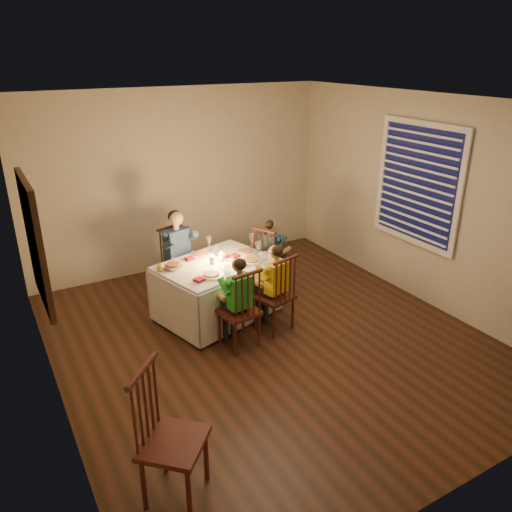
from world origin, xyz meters
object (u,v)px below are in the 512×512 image
chair_end (270,291)px  serving_bowl (173,267)px  chair_extra (178,493)px  adult (181,296)px  chair_near_right (274,328)px  child_teal (270,291)px  dining_table (216,278)px  chair_near_left (240,345)px  child_green (240,345)px  child_yellow (274,328)px  chair_adult (181,296)px

chair_end → serving_bowl: size_ratio=4.68×
chair_extra → adult: (1.23, 2.98, 0.00)m
chair_near_right → child_teal: 0.97m
dining_table → child_teal: size_ratio=1.51×
adult → chair_near_left: bearing=-99.9°
adult → child_green: 1.45m
dining_table → serving_bowl: (-0.50, 0.09, 0.23)m
chair_near_right → adult: size_ratio=0.80×
child_yellow → serving_bowl: size_ratio=5.19×
chair_near_left → adult: adult is taller
chair_adult → chair_end: 1.21m
dining_table → chair_near_right: 0.91m
adult → chair_adult: bearing=0.0°
dining_table → chair_adult: (-0.20, 0.70, -0.50)m
chair_near_left → chair_extra: chair_extra is taller
chair_near_right → chair_extra: size_ratio=0.88×
dining_table → child_green: 0.90m
chair_near_left → child_yellow: child_yellow is taller
chair_near_left → chair_end: same height
child_teal → dining_table: bearing=81.0°
chair_end → adult: adult is taller
child_teal → chair_end: bearing=-0.0°
chair_extra → adult: bearing=21.3°
dining_table → adult: 0.88m
chair_adult → chair_end: (1.11, -0.48, 0.00)m
chair_near_left → adult: size_ratio=0.80×
child_yellow → chair_near_right: bearing=180.0°
chair_extra → child_teal: size_ratio=1.05×
chair_near_left → adult: bearing=-92.7°
dining_table → child_yellow: 0.91m
chair_near_left → child_yellow: size_ratio=0.90×
chair_near_right → adult: (-0.64, 1.33, 0.00)m
chair_adult → chair_end: bearing=-37.7°
dining_table → chair_near_left: (-0.09, -0.74, -0.50)m
child_green → child_yellow: 0.53m
dining_table → child_green: (-0.09, -0.74, -0.50)m
chair_near_right → serving_bowl: (-0.93, 0.72, 0.73)m
chair_end → chair_extra: size_ratio=0.88×
dining_table → child_yellow: size_ratio=1.47×
dining_table → child_green: bearing=-112.0°
chair_adult → chair_near_right: size_ratio=1.00×
chair_extra → chair_near_right: bearing=-4.6°
child_green → serving_bowl: 1.18m
child_green → serving_bowl: size_ratio=5.18×
chair_extra → child_teal: bearing=0.7°
chair_end → chair_extra: chair_extra is taller
chair_near_right → serving_bowl: 1.39m
serving_bowl → dining_table: bearing=-10.5°
chair_end → child_green: child_green is taller
chair_adult → child_teal: size_ratio=0.93×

